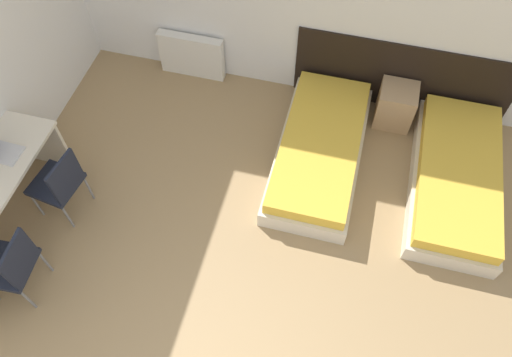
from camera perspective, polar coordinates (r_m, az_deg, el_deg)
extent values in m
cube|color=black|center=(6.01, 16.34, 10.99)|extent=(2.46, 0.03, 0.92)
cube|color=beige|center=(5.56, 7.19, 2.86)|extent=(0.90, 1.98, 0.21)
cube|color=gold|center=(5.42, 7.39, 3.99)|extent=(0.82, 1.90, 0.15)
cube|color=beige|center=(5.71, 21.67, -0.28)|extent=(0.90, 1.98, 0.21)
cube|color=gold|center=(5.57, 22.24, 0.73)|extent=(0.82, 1.90, 0.15)
cube|color=tan|center=(6.00, 15.65, 8.05)|extent=(0.41, 0.40, 0.50)
cube|color=silver|center=(6.35, -7.36, 13.76)|extent=(0.80, 0.12, 0.58)
cube|color=beige|center=(5.75, -23.04, 3.88)|extent=(0.50, 0.04, 0.73)
cube|color=black|center=(5.28, -21.93, -0.55)|extent=(0.49, 0.49, 0.05)
cube|color=black|center=(4.99, -20.97, 0.18)|extent=(0.08, 0.39, 0.42)
cylinder|color=slate|center=(5.51, -23.76, -2.71)|extent=(0.02, 0.02, 0.41)
cylinder|color=slate|center=(5.62, -21.64, 0.26)|extent=(0.02, 0.02, 0.41)
cylinder|color=slate|center=(5.31, -20.70, -4.10)|extent=(0.02, 0.02, 0.41)
cylinder|color=slate|center=(5.43, -18.57, -0.99)|extent=(0.02, 0.02, 0.41)
cube|color=black|center=(4.99, -26.49, -8.95)|extent=(0.46, 0.46, 0.05)
cube|color=black|center=(4.70, -25.50, -8.30)|extent=(0.05, 0.39, 0.42)
cylinder|color=slate|center=(5.33, -26.41, -7.79)|extent=(0.02, 0.02, 0.41)
cylinder|color=slate|center=(5.05, -24.60, -12.42)|extent=(0.02, 0.02, 0.41)
cylinder|color=slate|center=(5.15, -22.91, -8.73)|extent=(0.02, 0.02, 0.41)
cube|color=silver|center=(5.25, -26.78, 2.60)|extent=(0.31, 0.24, 0.02)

